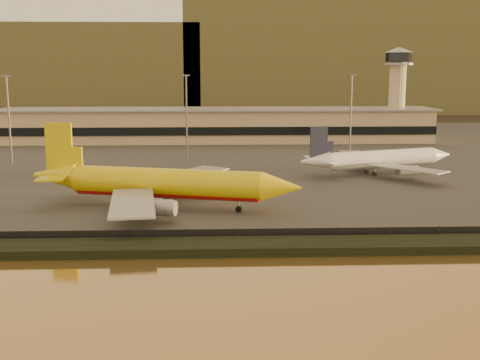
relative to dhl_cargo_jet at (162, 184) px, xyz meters
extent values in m
plane|color=black|center=(11.82, -11.63, -5.09)|extent=(900.00, 900.00, 0.00)
cube|color=black|center=(11.82, -28.63, -4.39)|extent=(320.00, 7.00, 1.40)
cube|color=#2D2D2D|center=(11.82, 83.37, -4.99)|extent=(320.00, 220.00, 0.20)
cube|color=black|center=(11.82, -24.63, -3.79)|extent=(300.00, 0.05, 2.20)
cube|color=tan|center=(11.82, 113.37, 1.11)|extent=(160.00, 22.00, 12.00)
cube|color=black|center=(11.82, 102.17, 0.11)|extent=(160.00, 0.60, 3.00)
cube|color=gray|center=(11.82, 113.37, 7.41)|extent=(164.00, 24.00, 0.60)
cylinder|color=tan|center=(81.82, 119.37, 10.11)|extent=(6.40, 6.40, 30.00)
cylinder|color=black|center=(81.82, 119.37, 26.86)|extent=(10.40, 10.40, 3.50)
cone|color=gray|center=(81.82, 119.37, 29.61)|extent=(11.20, 11.20, 2.00)
cylinder|color=gray|center=(81.82, 119.37, 24.31)|extent=(11.20, 11.20, 0.80)
cylinder|color=slate|center=(-48.18, 58.37, 7.61)|extent=(0.50, 0.50, 25.00)
cube|color=slate|center=(-48.18, 58.37, 20.31)|extent=(2.20, 2.20, 0.40)
cylinder|color=slate|center=(1.82, 68.37, 7.61)|extent=(0.50, 0.50, 25.00)
cube|color=slate|center=(1.82, 68.37, 20.31)|extent=(2.20, 2.20, 0.40)
cylinder|color=slate|center=(51.82, 66.37, 7.61)|extent=(0.50, 0.50, 25.00)
cube|color=slate|center=(51.82, 66.37, 20.31)|extent=(2.20, 2.20, 0.40)
cube|color=brown|center=(-128.18, 328.37, 22.41)|extent=(260.00, 160.00, 55.00)
cube|color=brown|center=(101.82, 328.37, 29.91)|extent=(220.00, 160.00, 70.00)
cylinder|color=#DBC40B|center=(0.97, -0.26, 0.30)|extent=(37.92, 15.00, 5.46)
cylinder|color=red|center=(0.97, -0.26, -0.66)|extent=(36.60, 13.57, 4.26)
cone|color=#DBC40B|center=(22.77, -6.06, 0.30)|extent=(8.50, 7.17, 5.46)
cone|color=#DBC40B|center=(-21.86, 5.82, 0.71)|extent=(10.53, 7.71, 5.46)
cube|color=#DBC40B|center=(-20.84, 5.55, 6.71)|extent=(5.69, 1.91, 9.55)
cube|color=#DBC40B|center=(-18.42, 10.55, 1.11)|extent=(7.22, 7.20, 0.33)
cube|color=#DBC40B|center=(-21.23, 0.00, 1.11)|extent=(5.52, 5.46, 0.33)
cube|color=gray|center=(3.69, 14.06, -0.66)|extent=(20.06, 23.30, 0.33)
cylinder|color=gray|center=(5.32, 9.96, -2.16)|extent=(6.86, 4.52, 3.00)
cube|color=gray|center=(-3.79, -14.04, -0.66)|extent=(10.21, 24.34, 0.33)
cylinder|color=gray|center=(-0.34, -11.29, -2.16)|extent=(6.86, 4.52, 3.00)
cylinder|color=black|center=(14.91, -3.97, -4.29)|extent=(1.41, 1.23, 1.20)
cylinder|color=slate|center=(14.91, -3.97, -3.66)|extent=(0.21, 0.21, 2.46)
cylinder|color=black|center=(-3.47, -1.62, -4.29)|extent=(1.41, 1.23, 1.20)
cylinder|color=slate|center=(-3.47, -1.62, -3.66)|extent=(0.21, 0.21, 2.46)
cylinder|color=black|center=(-2.21, 3.13, -4.29)|extent=(1.41, 1.23, 1.20)
cylinder|color=slate|center=(-2.21, 3.13, -3.66)|extent=(0.21, 0.21, 2.46)
cylinder|color=white|center=(53.85, 37.75, -0.78)|extent=(30.92, 13.93, 4.33)
cylinder|color=gray|center=(53.85, 37.75, -1.54)|extent=(29.80, 12.76, 3.37)
cone|color=white|center=(71.50, 43.62, -0.78)|extent=(7.11, 6.02, 4.33)
cone|color=white|center=(35.38, 31.61, -0.46)|extent=(8.75, 6.56, 4.33)
cube|color=#1A1C2F|center=(36.20, 31.88, 4.30)|extent=(4.62, 1.83, 7.57)
cube|color=white|center=(35.66, 36.26, -0.13)|extent=(4.35, 4.14, 0.26)
cube|color=white|center=(38.39, 28.05, -0.13)|extent=(5.92, 5.87, 0.26)
cube|color=gray|center=(49.28, 48.76, -1.54)|extent=(7.27, 19.81, 0.26)
cylinder|color=gray|center=(52.25, 46.67, -2.73)|extent=(5.68, 3.90, 2.38)
cube|color=gray|center=(56.79, 26.19, -1.54)|extent=(17.23, 18.75, 0.26)
cylinder|color=gray|center=(57.92, 29.64, -2.73)|extent=(5.68, 3.90, 2.38)
cylinder|color=black|center=(65.14, 41.50, -4.41)|extent=(1.14, 1.02, 0.95)
cylinder|color=slate|center=(65.14, 41.50, -3.92)|extent=(0.23, 0.23, 1.95)
cylinder|color=black|center=(51.39, 34.88, -4.41)|extent=(1.14, 1.02, 0.95)
cylinder|color=slate|center=(51.39, 34.88, -3.92)|extent=(0.23, 0.23, 1.95)
cylinder|color=black|center=(50.16, 38.57, -4.41)|extent=(1.14, 1.02, 0.95)
cylinder|color=slate|center=(50.16, 38.57, -3.92)|extent=(0.23, 0.23, 1.95)
cube|color=#DBC40B|center=(15.71, 10.48, -3.92)|extent=(4.44, 2.28, 1.93)
cube|color=white|center=(-11.44, 25.24, -4.04)|extent=(4.14, 3.03, 1.70)
camera|label=1|loc=(10.56, -115.50, 21.58)|focal=45.00mm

